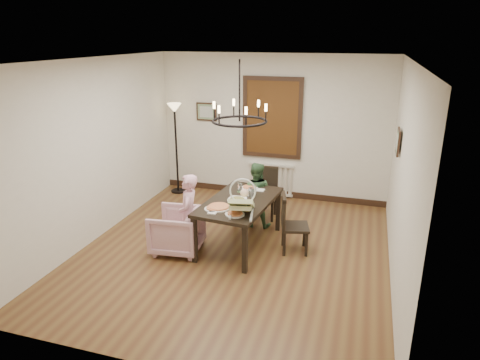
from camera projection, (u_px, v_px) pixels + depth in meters
The scene contains 17 objects.
room_shell at pixel (241, 156), 6.36m from camera, with size 4.51×5.00×2.81m.
dining_table at pixel (240, 205), 6.47m from camera, with size 1.06×1.67×0.75m.
chair_far at pixel (265, 193), 7.54m from camera, with size 0.40×0.40×0.91m, color black, non-canonical shape.
chair_right at pixel (295, 223), 6.35m from camera, with size 0.40×0.40×0.90m, color black, non-canonical shape.
armchair at pixel (177, 231), 6.40m from camera, with size 0.71×0.72×0.66m, color beige.
elderly_woman at pixel (189, 222), 6.26m from camera, with size 0.37×0.25×1.03m, color #DC9BAD.
seated_man at pixel (256, 200), 7.22m from camera, with size 0.45×0.35×0.93m, color #395E38.
baby_bouncer at pixel (242, 202), 5.90m from camera, with size 0.39×0.53×0.35m, color beige, non-canonical shape.
salad_bowl at pixel (237, 201), 6.32m from camera, with size 0.34×0.34×0.08m, color white.
pizza_platter at pixel (219, 207), 6.13m from camera, with size 0.34×0.34×0.04m, color tan.
drinking_glass at pixel (253, 194), 6.52m from camera, with size 0.06×0.06×0.13m, color silver.
window_blinds at pixel (272, 118), 8.19m from camera, with size 1.00×0.03×1.40m, color #583211.
radiator at pixel (271, 179), 8.62m from camera, with size 0.92×0.12×0.62m, color silver, non-canonical shape.
picture_back at pixel (206, 112), 8.56m from camera, with size 0.42×0.03×0.36m, color black.
picture_right at pixel (398, 142), 6.16m from camera, with size 0.42×0.03×0.36m, color black.
floor_lamp at pixel (176, 150), 8.66m from camera, with size 0.30×0.30×1.80m, color black, non-canonical shape.
chandelier at pixel (240, 121), 6.06m from camera, with size 0.80×0.80×0.04m, color black.
Camera 1 is at (1.76, -5.51, 3.11)m, focal length 32.00 mm.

